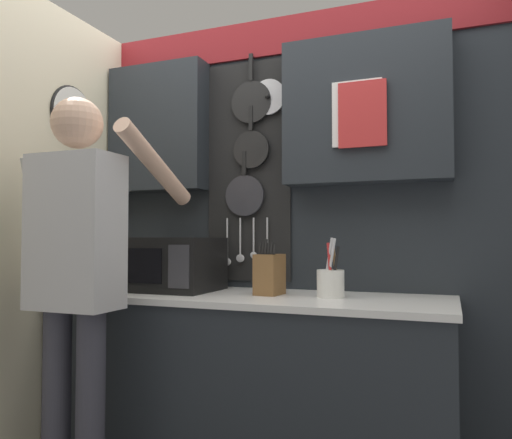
# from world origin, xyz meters

# --- Properties ---
(base_cabinet_counter) EXTENTS (1.95, 0.67, 0.91)m
(base_cabinet_counter) POSITION_xyz_m (0.00, -0.00, 0.45)
(base_cabinet_counter) COLOR #23282D
(base_cabinet_counter) RESTS_ON ground_plane
(back_wall_unit) EXTENTS (2.52, 0.23, 2.42)m
(back_wall_unit) POSITION_xyz_m (0.02, 0.30, 1.49)
(back_wall_unit) COLOR #23282D
(back_wall_unit) RESTS_ON ground_plane
(side_wall) EXTENTS (0.07, 1.60, 2.42)m
(side_wall) POSITION_xyz_m (-1.00, -0.37, 1.22)
(side_wall) COLOR beige
(side_wall) RESTS_ON ground_plane
(microwave) EXTENTS (0.51, 0.40, 0.28)m
(microwave) POSITION_xyz_m (-0.46, 0.02, 1.05)
(microwave) COLOR black
(microwave) RESTS_ON base_cabinet_counter
(knife_block) EXTENTS (0.12, 0.16, 0.27)m
(knife_block) POSITION_xyz_m (0.11, 0.02, 1.01)
(knife_block) COLOR brown
(knife_block) RESTS_ON base_cabinet_counter
(utensil_crock) EXTENTS (0.13, 0.13, 0.28)m
(utensil_crock) POSITION_xyz_m (0.42, 0.02, 0.98)
(utensil_crock) COLOR white
(utensil_crock) RESTS_ON base_cabinet_counter
(person) EXTENTS (0.54, 0.65, 1.80)m
(person) POSITION_xyz_m (-0.56, -0.55, 1.08)
(person) COLOR #383842
(person) RESTS_ON ground_plane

